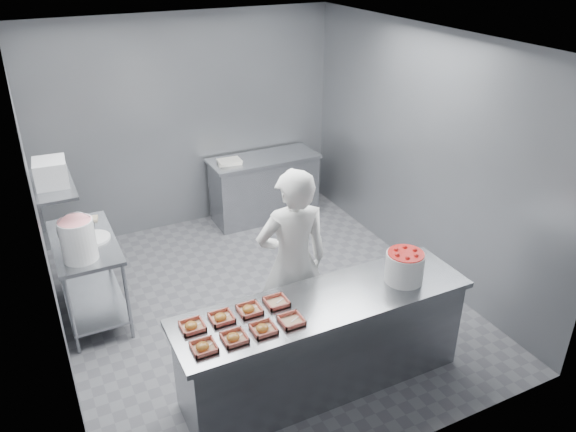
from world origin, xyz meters
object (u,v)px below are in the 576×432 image
object	(u,v)px
prep_table	(88,267)
glaze_bucket	(78,239)
tray_0	(203,347)
tray_3	(291,320)
strawberry_tub	(405,266)
worker	(293,263)
tray_6	(249,309)
tray_7	(277,302)
tray_4	(192,326)
service_counter	(323,343)
tray_5	(221,318)
tray_2	(263,329)
tray_1	(234,338)
appliance	(51,173)
back_counter	(264,187)

from	to	relation	value
prep_table	glaze_bucket	size ratio (longest dim) A/B	2.45
tray_0	tray_3	distance (m)	0.72
strawberry_tub	worker	bearing A→B (deg)	140.16
worker	tray_6	bearing A→B (deg)	44.11
tray_0	worker	world-z (taller)	worker
tray_7	tray_6	bearing A→B (deg)	-180.00
prep_table	tray_3	size ratio (longest dim) A/B	6.40
tray_3	tray_4	size ratio (longest dim) A/B	1.00
tray_7	worker	bearing A→B (deg)	50.50
service_counter	tray_5	bearing A→B (deg)	171.02
prep_table	tray_2	size ratio (longest dim) A/B	6.40
tray_2	worker	xyz separation A→B (m)	(0.62, 0.74, 0.01)
strawberry_tub	glaze_bucket	bearing A→B (deg)	146.65
service_counter	tray_1	xyz separation A→B (m)	(-0.86, -0.14, 0.47)
tray_2	tray_3	xyz separation A→B (m)	(0.24, 0.00, -0.00)
worker	appliance	size ratio (longest dim) A/B	5.81
back_counter	tray_7	world-z (taller)	tray_7
appliance	prep_table	bearing A→B (deg)	25.04
tray_1	tray_3	world-z (taller)	tray_1
tray_3	tray_6	size ratio (longest dim) A/B	1.00
service_counter	back_counter	size ratio (longest dim) A/B	1.73
tray_0	prep_table	bearing A→B (deg)	104.65
service_counter	glaze_bucket	xyz separation A→B (m)	(-1.72, 1.59, 0.66)
tray_0	tray_1	distance (m)	0.24
service_counter	tray_3	distance (m)	0.62
back_counter	tray_6	bearing A→B (deg)	-116.09
tray_4	worker	bearing A→B (deg)	22.75
tray_4	worker	world-z (taller)	worker
worker	strawberry_tub	size ratio (longest dim) A/B	5.54
tray_6	worker	xyz separation A→B (m)	(0.62, 0.46, 0.01)
tray_1	tray_2	size ratio (longest dim) A/B	1.00
service_counter	appliance	bearing A→B (deg)	134.00
service_counter	worker	world-z (taller)	worker
tray_1	tray_7	bearing A→B (deg)	29.50
tray_1	tray_5	distance (m)	0.27
tray_3	strawberry_tub	distance (m)	1.16
tray_4	glaze_bucket	xyz separation A→B (m)	(-0.61, 1.46, 0.19)
tray_4	glaze_bucket	bearing A→B (deg)	112.76
tray_0	strawberry_tub	world-z (taller)	strawberry_tub
tray_1	tray_4	size ratio (longest dim) A/B	1.00
tray_0	tray_5	size ratio (longest dim) A/B	1.00
tray_4	tray_2	bearing A→B (deg)	-29.65
tray_5	tray_6	size ratio (longest dim) A/B	1.00
glaze_bucket	appliance	distance (m)	0.65
back_counter	tray_7	size ratio (longest dim) A/B	8.01
tray_1	worker	size ratio (longest dim) A/B	0.10
tray_5	tray_7	size ratio (longest dim) A/B	1.00
appliance	tray_6	bearing A→B (deg)	-51.56
back_counter	tray_0	world-z (taller)	tray_0
tray_5	appliance	bearing A→B (deg)	118.65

